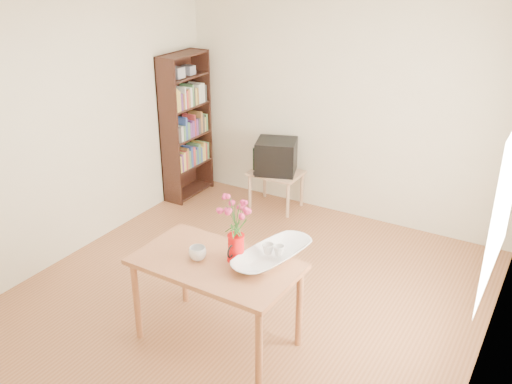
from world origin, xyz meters
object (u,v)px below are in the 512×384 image
Objects in this scene: pitcher at (236,249)px; television at (277,156)px; table at (216,272)px; bowl at (273,233)px; mug at (198,253)px.

television is at bearing 108.62° from pitcher.
bowl is at bearing 36.38° from table.
table is at bearing -91.81° from television.
table is 0.25m from pitcher.
mug is 0.28× the size of bowl.
television is (-1.18, 2.24, -0.32)m from bowl.
mug is (-0.26, -0.15, -0.05)m from pitcher.
mug is at bearing -149.64° from bowl.
pitcher is 2.57m from television.
television is (-0.68, 2.53, -0.14)m from mug.
table is 9.52× the size of mug.
bowl is 2.55m from television.
pitcher is at bearing 178.74° from mug.
table is at bearing -145.17° from bowl.
television is (-0.94, 2.39, -0.19)m from pitcher.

